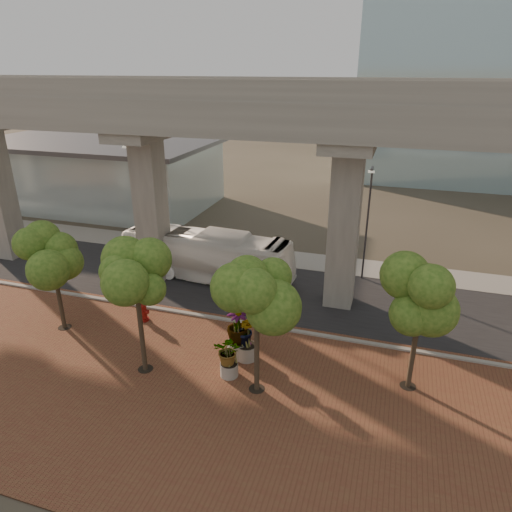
% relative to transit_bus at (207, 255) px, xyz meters
% --- Properties ---
extents(ground, '(160.00, 160.00, 0.00)m').
position_rel_transit_bus_xyz_m(ground, '(2.75, -2.85, -1.60)').
color(ground, '#3B362B').
rests_on(ground, ground).
extents(brick_plaza, '(70.00, 13.00, 0.06)m').
position_rel_transit_bus_xyz_m(brick_plaza, '(2.75, -10.85, -1.57)').
color(brick_plaza, brown).
rests_on(brick_plaza, ground).
extents(asphalt_road, '(90.00, 8.00, 0.04)m').
position_rel_transit_bus_xyz_m(asphalt_road, '(2.75, -0.85, -1.58)').
color(asphalt_road, black).
rests_on(asphalt_road, ground).
extents(curb_strip, '(70.00, 0.25, 0.16)m').
position_rel_transit_bus_xyz_m(curb_strip, '(2.75, -4.85, -1.52)').
color(curb_strip, gray).
rests_on(curb_strip, ground).
extents(far_sidewalk, '(90.00, 3.00, 0.06)m').
position_rel_transit_bus_xyz_m(far_sidewalk, '(2.75, 4.65, -1.57)').
color(far_sidewalk, gray).
rests_on(far_sidewalk, ground).
extents(transit_viaduct, '(72.00, 5.60, 12.40)m').
position_rel_transit_bus_xyz_m(transit_viaduct, '(2.75, -0.85, 5.69)').
color(transit_viaduct, '#9A968C').
rests_on(transit_viaduct, ground).
extents(station_pavilion, '(23.00, 13.00, 6.30)m').
position_rel_transit_bus_xyz_m(station_pavilion, '(-17.25, 13.15, 1.62)').
color(station_pavilion, '#A7BBBF').
rests_on(station_pavilion, ground).
extents(transit_bus, '(11.61, 3.51, 3.19)m').
position_rel_transit_bus_xyz_m(transit_bus, '(0.00, 0.00, 0.00)').
color(transit_bus, white).
rests_on(transit_bus, ground).
extents(fire_hydrant, '(0.60, 0.54, 1.19)m').
position_rel_transit_bus_xyz_m(fire_hydrant, '(-1.11, -6.19, -0.96)').
color(fire_hydrant, maroon).
rests_on(fire_hydrant, ground).
extents(planter_front, '(1.81, 1.81, 1.99)m').
position_rel_transit_bus_xyz_m(planter_front, '(5.04, -9.31, -0.33)').
color(planter_front, gray).
rests_on(planter_front, ground).
extents(planter_right, '(2.49, 2.49, 2.66)m').
position_rel_transit_bus_xyz_m(planter_right, '(4.92, -7.78, 0.08)').
color(planter_right, '#9E988F').
rests_on(planter_right, ground).
extents(planter_left, '(2.12, 2.12, 2.33)m').
position_rel_transit_bus_xyz_m(planter_left, '(5.38, -7.84, -0.12)').
color(planter_left, '#A3A194').
rests_on(planter_left, ground).
extents(street_tree_far_west, '(3.62, 3.62, 5.90)m').
position_rel_transit_bus_xyz_m(street_tree_far_west, '(-4.80, -8.12, 2.69)').
color(street_tree_far_west, '#473A28').
rests_on(street_tree_far_west, ground).
extents(street_tree_near_west, '(3.07, 3.07, 6.16)m').
position_rel_transit_bus_xyz_m(street_tree_near_west, '(1.20, -10.04, 3.20)').
color(street_tree_near_west, '#473A28').
rests_on(street_tree_near_west, ground).
extents(street_tree_near_east, '(3.70, 3.70, 6.18)m').
position_rel_transit_bus_xyz_m(street_tree_near_east, '(6.51, -9.83, 2.94)').
color(street_tree_near_east, '#473A28').
rests_on(street_tree_near_east, ground).
extents(street_tree_far_east, '(3.81, 3.81, 6.03)m').
position_rel_transit_bus_xyz_m(street_tree_far_east, '(12.74, -7.67, 2.74)').
color(street_tree_far_east, '#473A28').
rests_on(street_tree_far_east, ground).
extents(streetlamp_west, '(0.40, 1.16, 7.98)m').
position_rel_transit_bus_xyz_m(streetlamp_west, '(-6.72, 3.22, 3.06)').
color(streetlamp_west, '#2F3034').
rests_on(streetlamp_west, ground).
extents(streetlamp_east, '(0.37, 1.07, 7.40)m').
position_rel_transit_bus_xyz_m(streetlamp_east, '(9.76, 2.86, 2.73)').
color(streetlamp_east, '#303035').
rests_on(streetlamp_east, ground).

